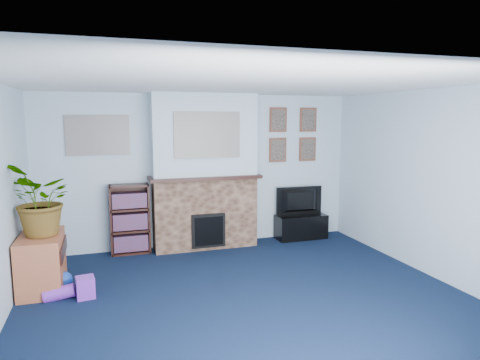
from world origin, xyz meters
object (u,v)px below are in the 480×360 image
object	(u,v)px
tv_stand	(301,225)
bookshelf	(130,221)
television	(301,201)
sideboard	(42,260)

from	to	relation	value
tv_stand	bookshelf	xyz separation A→B (m)	(-2.80, 0.08, 0.28)
television	tv_stand	bearing A→B (deg)	92.19
tv_stand	television	world-z (taller)	television
sideboard	tv_stand	bearing A→B (deg)	14.66
bookshelf	sideboard	bearing A→B (deg)	-134.94
tv_stand	sideboard	world-z (taller)	sideboard
tv_stand	sideboard	bearing A→B (deg)	-165.34
sideboard	television	bearing A→B (deg)	14.93
television	sideboard	distance (m)	4.05
tv_stand	bookshelf	bearing A→B (deg)	178.44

